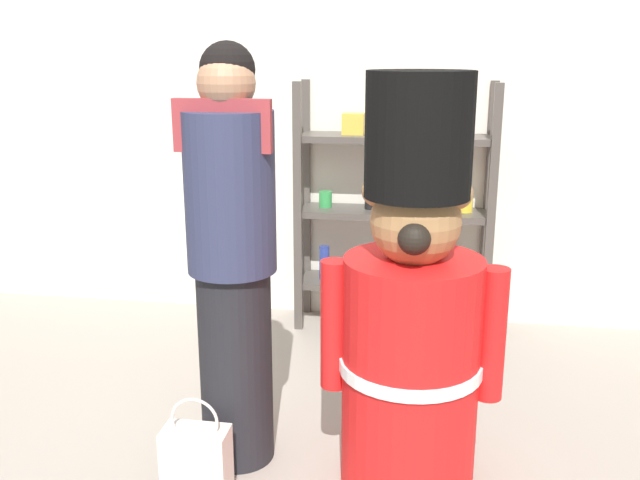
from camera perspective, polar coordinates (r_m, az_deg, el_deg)
The scene contains 5 objects.
back_wall at distance 4.47m, azimuth 0.33°, elevation 10.10°, with size 6.40×0.12×2.60m, color silver.
merchandise_shelf at distance 4.29m, azimuth 6.12°, elevation 2.50°, with size 1.20×0.35×1.54m.
teddy_bear_guard at distance 2.70m, azimuth 7.58°, elevation -6.56°, with size 0.71×0.56×1.64m.
person_shopper at distance 2.81m, azimuth -7.24°, elevation -1.35°, with size 0.38×0.36×1.75m.
shopping_bag at distance 2.89m, azimuth -10.13°, elevation -17.47°, with size 0.26×0.14×0.42m.
Camera 1 is at (0.68, -2.20, 1.71)m, focal length 38.84 mm.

